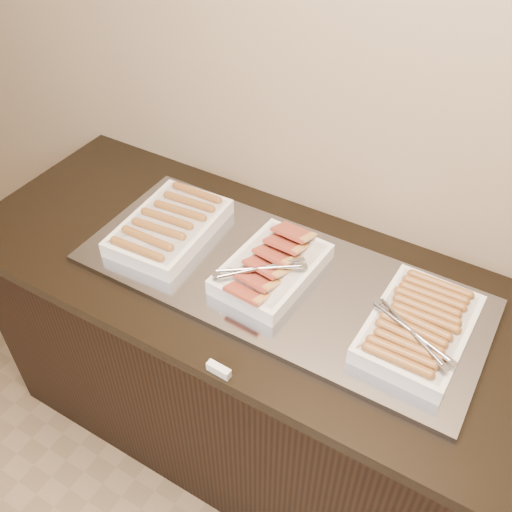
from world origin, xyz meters
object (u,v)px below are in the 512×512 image
(dish_right, at_px, (419,327))
(counter, at_px, (276,373))
(dish_center, at_px, (271,268))
(dish_left, at_px, (170,226))
(warming_tray, at_px, (278,280))

(dish_right, bearing_deg, counter, -179.04)
(counter, xyz_separation_m, dish_center, (-0.03, -0.00, 0.50))
(counter, bearing_deg, dish_center, -170.92)
(counter, relative_size, dish_left, 5.27)
(warming_tray, height_order, dish_center, dish_center)
(counter, distance_m, warming_tray, 0.46)
(counter, height_order, warming_tray, warming_tray)
(counter, height_order, dish_center, dish_center)
(dish_center, bearing_deg, warming_tray, 15.03)
(dish_left, bearing_deg, counter, -2.96)
(warming_tray, distance_m, dish_center, 0.05)
(warming_tray, relative_size, dish_center, 3.28)
(dish_right, bearing_deg, warming_tray, -179.03)
(dish_left, xyz_separation_m, dish_right, (0.81, -0.00, 0.00))
(dish_center, bearing_deg, dish_left, -176.96)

